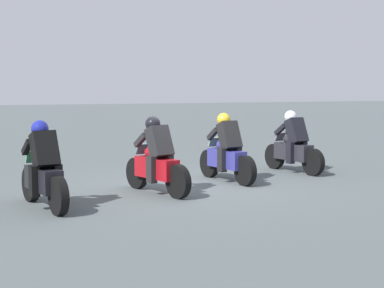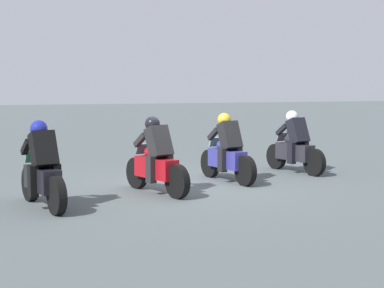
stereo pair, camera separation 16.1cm
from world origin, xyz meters
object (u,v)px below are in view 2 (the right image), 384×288
Objects in this scene: rider_lane_c at (156,162)px; rider_lane_d at (42,172)px; rider_lane_a at (295,147)px; rider_lane_b at (227,153)px.

rider_lane_d is at bearing 88.45° from rider_lane_c.
rider_lane_a is 2.21m from rider_lane_b.
rider_lane_a is 6.58m from rider_lane_d.
rider_lane_c is (-0.75, 1.92, 0.00)m from rider_lane_b.
rider_lane_d is at bearing 98.49° from rider_lane_a.
rider_lane_d is (-1.87, 6.30, 0.00)m from rider_lane_a.
rider_lane_b is (-0.59, 2.13, 0.00)m from rider_lane_a.
rider_lane_c is 2.32m from rider_lane_d.
rider_lane_a is 1.02× the size of rider_lane_c.
rider_lane_d is (-0.53, 2.26, 0.00)m from rider_lane_c.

